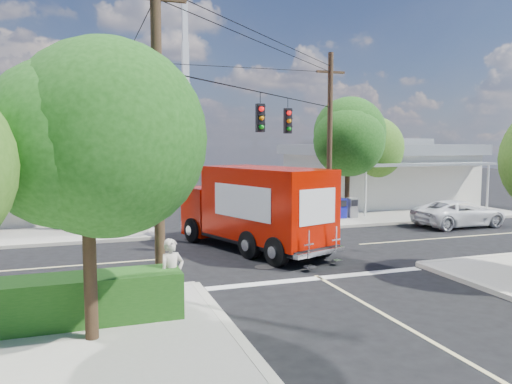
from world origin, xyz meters
name	(u,v)px	position (x,y,z in m)	size (l,w,h in m)	color
ground	(272,251)	(0.00, 0.00, 0.00)	(120.00, 120.00, 0.00)	black
sidewalk_ne	(365,206)	(10.88, 10.88, 0.07)	(14.12, 14.12, 0.14)	#9F9A90
sidewalk_nw	(11,223)	(-10.88, 10.88, 0.07)	(14.12, 14.12, 0.14)	#9F9A90
road_markings	(286,259)	(0.00, -1.47, 0.01)	(32.00, 32.00, 0.01)	beige
building_ne	(377,172)	(12.50, 11.97, 2.32)	(11.80, 10.20, 4.50)	white
radio_tower	(186,126)	(0.50, 20.00, 5.64)	(0.80, 0.80, 17.00)	silver
tree_sw_front	(86,142)	(-6.99, -7.54, 4.33)	(3.88, 3.78, 6.03)	#422D1C
tree_ne_front	(349,135)	(7.21, 6.76, 4.77)	(4.21, 4.14, 6.66)	#422D1C
tree_ne_back	(368,145)	(9.81, 8.96, 4.19)	(3.77, 3.66, 5.82)	#422D1C
palm_nw_front	(73,128)	(-7.50, 7.50, 5.04)	(3.01, 3.08, 5.59)	#422D1C
palm_nw_back	(32,136)	(-9.50, 9.00, 4.67)	(3.01, 3.08, 5.19)	#422D1C
utility_poles	(223,135)	(-1.58, 1.60, 4.67)	(12.00, 10.68, 9.00)	#473321
picket_fence	(56,292)	(-7.80, -5.60, 0.68)	(5.94, 0.06, 1.00)	silver
hedge_sw	(45,303)	(-8.00, -6.40, 0.69)	(6.20, 1.20, 1.10)	#1A4914
vending_boxes	(341,208)	(6.50, 6.20, 0.69)	(1.90, 0.50, 1.10)	red
delivery_truck	(255,208)	(-0.60, 0.42, 1.71)	(4.74, 8.10, 3.37)	black
parked_car	(459,213)	(11.34, 2.40, 0.69)	(2.28, 4.94, 1.37)	silver
pedestrian	(172,275)	(-5.06, -6.24, 1.05)	(0.66, 0.43, 1.81)	beige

